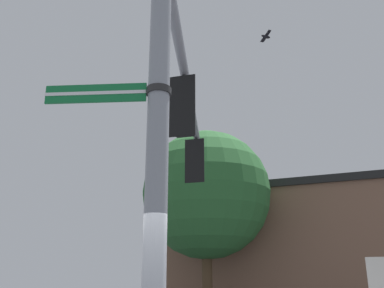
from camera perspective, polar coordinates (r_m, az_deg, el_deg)
name	(u,v)px	position (r m, az deg, el deg)	size (l,w,h in m)	color
signal_pole	(157,153)	(4.68, -4.63, -1.15)	(0.25, 0.25, 6.33)	gray
mast_arm	(188,92)	(9.44, -0.52, 6.86)	(0.18, 0.18, 8.23)	gray
traffic_light_nearest_pole	(184,109)	(8.25, -1.03, 4.68)	(0.54, 0.49, 1.31)	black
traffic_light_mid_inner	(196,162)	(11.82, 0.59, -2.40)	(0.54, 0.49, 1.31)	black
street_name_sign	(124,93)	(5.01, -9.04, 6.73)	(1.44, 0.44, 0.22)	#147238
bird_flying	(266,36)	(12.21, 9.74, 13.85)	(0.34, 0.39, 0.15)	black
storefront_building	(321,257)	(19.84, 16.71, -14.08)	(13.23, 7.48, 5.84)	brown
tree_by_storefront	(206,194)	(16.79, 1.91, -6.66)	(4.95, 4.95, 7.61)	#4C3823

